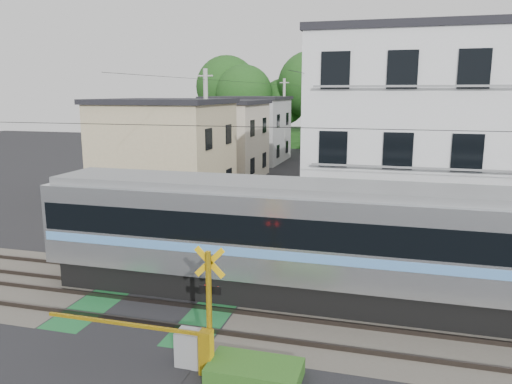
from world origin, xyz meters
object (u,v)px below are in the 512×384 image
(crossing_signal_far, at_px, (145,240))
(apartment_block, at_px, (427,138))
(pedestrian, at_px, (311,160))
(crossing_signal_near, at_px, (193,340))

(crossing_signal_far, height_order, apartment_block, apartment_block)
(pedestrian, bearing_deg, crossing_signal_near, 92.24)
(crossing_signal_near, xyz_separation_m, apartment_block, (5.91, 13.15, 3.94))
(apartment_block, bearing_deg, crossing_signal_near, -114.22)
(apartment_block, distance_m, pedestrian, 22.08)
(apartment_block, xyz_separation_m, pedestrian, (-8.43, 20.03, -3.91))
(crossing_signal_far, relative_size, pedestrian, 3.17)
(apartment_block, bearing_deg, crossing_signal_far, -152.22)
(crossing_signal_far, xyz_separation_m, pedestrian, (2.66, 25.87, 0.04))
(crossing_signal_far, height_order, pedestrian, crossing_signal_far)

